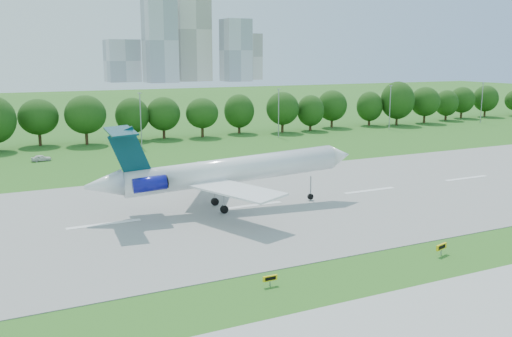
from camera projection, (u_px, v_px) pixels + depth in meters
name	position (u px, v px, depth m)	size (l,w,h in m)	color
ground	(505.00, 237.00, 64.82)	(600.00, 600.00, 0.00)	#245D18
runway	(370.00, 191.00, 86.82)	(400.00, 45.00, 0.08)	gray
tree_line	(208.00, 112.00, 144.58)	(288.40, 8.40, 10.40)	#382314
light_poles	(214.00, 115.00, 134.67)	(175.90, 0.25, 12.19)	gray
skyline	(187.00, 42.00, 445.98)	(127.00, 52.00, 80.00)	#B2B2B7
airliner	(220.00, 171.00, 75.30)	(37.05, 26.82, 11.68)	white
taxi_sign_left	(270.00, 278.00, 50.91)	(1.43, 0.19, 1.00)	gray
taxi_sign_centre	(441.00, 247.00, 58.80)	(1.71, 0.66, 1.21)	gray
service_vehicle_b	(41.00, 158.00, 111.07)	(1.49, 3.69, 1.26)	silver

